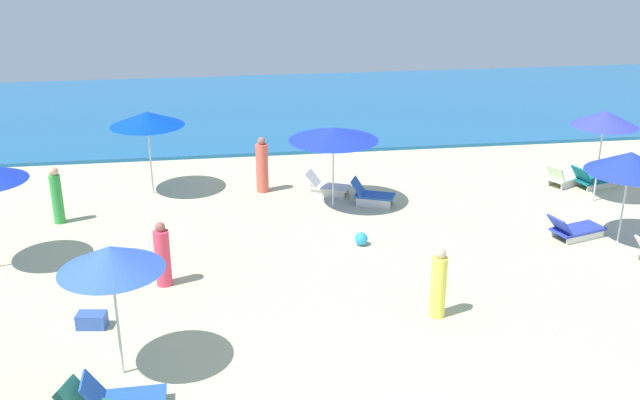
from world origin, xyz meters
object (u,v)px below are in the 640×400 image
Objects in this scene: lounge_chair_3_0 at (574,229)px; beach_ball_1 at (361,239)px; umbrella_6 at (110,258)px; cooler_box_2 at (92,320)px; lounge_chair_1_0 at (326,186)px; lounge_chair_7_1 at (563,178)px; umbrella_0 at (147,119)px; umbrella_3 at (630,162)px; umbrella_1 at (333,134)px; beachgoer_2 at (439,284)px; lounge_chair_6_0 at (122,399)px; umbrella_7 at (605,119)px; lounge_chair_1_1 at (371,195)px; beachgoer_5 at (262,167)px; lounge_chair_7_0 at (593,179)px; beachgoer_0 at (163,256)px; beachgoer_3 at (57,196)px.

beach_ball_1 is (-5.49, 0.35, -0.07)m from lounge_chair_3_0.
cooler_box_2 is at bearing 114.32° from umbrella_6.
lounge_chair_7_1 is at bearing -67.59° from lounge_chair_1_0.
umbrella_0 is at bearing 48.84° from lounge_chair_3_0.
umbrella_6 is (-11.84, -4.08, 0.15)m from umbrella_3.
umbrella_1 is 6.66m from beachgoer_2.
umbrella_1 reaches higher than lounge_chair_6_0.
lounge_chair_1_1 is at bearing 174.40° from umbrella_7.
umbrella_6 is at bearing -89.55° from umbrella_0.
beachgoer_5 reaches higher than lounge_chair_7_1.
beach_ball_1 is at bearing -159.85° from beachgoer_2.
lounge_chair_7_1 is (-0.85, 0.23, 0.01)m from lounge_chair_7_0.
umbrella_3 is (6.76, -3.50, -0.00)m from umbrella_1.
beachgoer_5 reaches higher than cooler_box_2.
umbrella_7 is 7.93m from beach_ball_1.
cooler_box_2 is at bearing 15.95° from lounge_chair_6_0.
lounge_chair_7_1 is at bearing 59.59° from lounge_chair_7_0.
lounge_chair_6_0 is (-4.97, -8.73, -1.89)m from umbrella_1.
beachgoer_0 is (-11.27, -0.69, -1.44)m from umbrella_3.
lounge_chair_6_0 is 6.55m from beachgoer_2.
lounge_chair_3_0 is (5.81, -4.07, -0.01)m from lounge_chair_1_0.
umbrella_3 is 1.42× the size of beachgoer_5.
lounge_chair_1_1 is 7.01m from beachgoer_0.
umbrella_3 is 1.58× the size of beachgoer_0.
lounge_chair_3_0 is at bearing -118.20° from beachgoer_0.
umbrella_3 is 11.38m from beachgoer_0.
umbrella_7 is 15.18m from beachgoer_3.
beachgoer_5 is (3.25, -0.29, -1.51)m from umbrella_0.
lounge_chair_7_1 is 7.78m from beach_ball_1.
beachgoer_3 is at bearing -65.56° from cooler_box_2.
beach_ball_1 is at bearing 69.33° from lounge_chair_3_0.
umbrella_3 is 7.16× the size of beach_ball_1.
umbrella_7 is (1.81, 2.43, 2.22)m from lounge_chair_3_0.
umbrella_0 is 0.99× the size of umbrella_6.
umbrella_1 is 10.22m from lounge_chair_6_0.
beachgoer_5 is at bearing 141.26° from umbrella_1.
umbrella_6 reaches higher than beach_ball_1.
lounge_chair_6_0 is at bearing 109.50° from lounge_chair_7_0.
beachgoer_5 reaches higher than beachgoer_3.
umbrella_0 is at bearing 17.12° from beachgoer_5.
umbrella_1 is at bearing -126.53° from cooler_box_2.
lounge_chair_1_1 is 3.42m from beachgoer_5.
beachgoer_2 reaches higher than lounge_chair_7_0.
umbrella_6 is at bearing -175.53° from beachgoer_3.
umbrella_7 is 1.71× the size of lounge_chair_7_0.
lounge_chair_3_0 is 8.96m from beachgoer_5.
umbrella_6 is 7.52m from beach_ball_1.
umbrella_7 reaches higher than lounge_chair_7_1.
beachgoer_5 reaches higher than lounge_chair_6_0.
umbrella_6 is (-10.84, -4.49, 2.05)m from lounge_chair_3_0.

